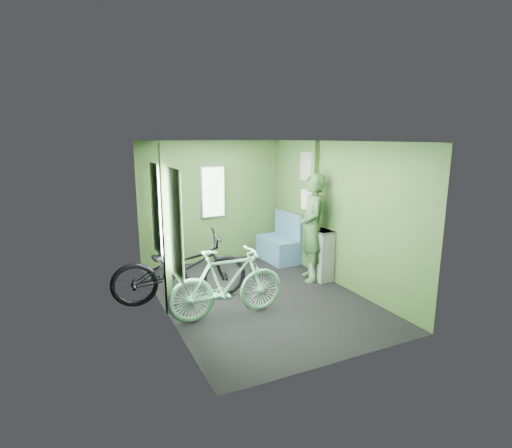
{
  "coord_description": "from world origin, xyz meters",
  "views": [
    {
      "loc": [
        -2.49,
        -5.11,
        2.36
      ],
      "look_at": [
        0.0,
        0.1,
        1.1
      ],
      "focal_mm": 28.0,
      "sensor_mm": 36.0,
      "label": 1
    }
  ],
  "objects": [
    {
      "name": "bicycle_black",
      "position": [
        -1.11,
        0.3,
        0.0
      ],
      "size": [
        2.03,
        1.02,
        1.07
      ],
      "primitive_type": "imported",
      "rotation": [
        0.0,
        -0.08,
        1.43
      ],
      "color": "black",
      "rests_on": "ground"
    },
    {
      "name": "room",
      "position": [
        -0.04,
        0.04,
        1.44
      ],
      "size": [
        4.0,
        4.02,
        2.31
      ],
      "color": "black",
      "rests_on": "ground"
    },
    {
      "name": "passenger",
      "position": [
        1.12,
        0.29,
        0.9
      ],
      "size": [
        0.63,
        0.78,
        1.79
      ],
      "rotation": [
        0.0,
        0.0,
        -1.94
      ],
      "color": "#32552E",
      "rests_on": "ground"
    },
    {
      "name": "bench_seat",
      "position": [
        1.15,
        1.45,
        0.28
      ],
      "size": [
        0.54,
        0.92,
        0.95
      ],
      "rotation": [
        0.0,
        0.0,
        0.05
      ],
      "color": "#2E4963",
      "rests_on": "ground"
    },
    {
      "name": "bicycle_mint",
      "position": [
        -0.69,
        -0.46,
        0.0
      ],
      "size": [
        1.61,
        0.56,
        0.97
      ],
      "primitive_type": "imported",
      "rotation": [
        0.0,
        -0.04,
        1.52
      ],
      "color": "#81CEB0",
      "rests_on": "ground"
    },
    {
      "name": "waste_box",
      "position": [
        1.26,
        0.18,
        0.43
      ],
      "size": [
        0.25,
        0.35,
        0.86
      ],
      "primitive_type": "cube",
      "color": "gray",
      "rests_on": "ground"
    }
  ]
}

